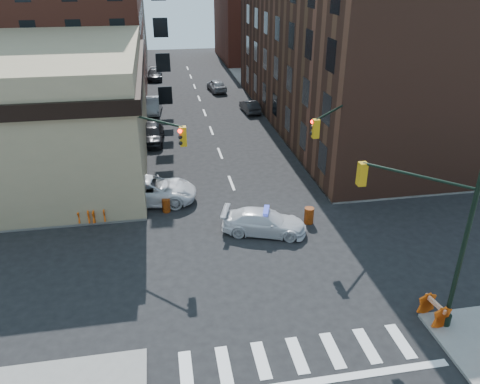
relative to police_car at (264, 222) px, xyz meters
name	(u,v)px	position (x,y,z in m)	size (l,w,h in m)	color
ground	(261,261)	(-0.79, -2.83, -0.71)	(140.00, 140.00, 0.00)	black
sidewalk_ne	(386,92)	(22.21, 29.92, -0.64)	(34.00, 54.50, 0.15)	gray
commercial_row_ne	(346,50)	(12.21, 19.67, 6.29)	(14.00, 34.00, 14.00)	#4C2A1E
filler_nw	(79,8)	(-16.79, 59.17, 7.29)	(20.00, 18.00, 16.00)	brown
filler_ne	(269,20)	(13.21, 55.17, 5.29)	(16.00, 16.00, 12.00)	brown
signal_pole_se	(438,228)	(5.24, -8.36, 3.90)	(5.40, 5.27, 8.00)	black
signal_pole_nw	(143,156)	(-6.64, 2.50, 3.62)	(3.58, 3.67, 8.00)	black
signal_pole_ne	(337,143)	(5.04, 2.52, 3.62)	(3.67, 3.58, 8.00)	black
tree_ne_near	(279,81)	(6.71, 23.17, 2.78)	(3.00, 3.00, 4.85)	black
tree_ne_far	(262,66)	(6.71, 31.17, 2.78)	(3.00, 3.00, 4.85)	black
police_car	(264,222)	(0.00, 0.00, 0.00)	(2.00, 4.92, 1.43)	silver
pickup	(149,190)	(-6.59, 5.21, 0.15)	(2.85, 6.19, 1.72)	white
parked_car_wnear	(152,134)	(-6.29, 16.80, 0.11)	(1.95, 4.84, 1.65)	black
parked_car_wfar	(153,105)	(-6.16, 26.28, 0.08)	(1.67, 4.79, 1.58)	gray
parked_car_wdeep	(155,74)	(-5.74, 42.19, 0.00)	(2.01, 4.94, 1.43)	black
parked_car_enear	(250,106)	(4.00, 24.54, -0.07)	(1.37, 3.92, 1.29)	black
parked_car_efar	(217,85)	(1.71, 34.23, 0.04)	(1.78, 4.42, 1.51)	gray
pedestrian_a	(75,201)	(-11.09, 3.89, 0.40)	(0.70, 0.46, 1.92)	black
pedestrian_b	(74,208)	(-11.08, 3.17, 0.33)	(0.87, 0.68, 1.79)	black
pedestrian_c	(34,207)	(-13.37, 3.44, 0.41)	(1.14, 0.48, 1.95)	black
barrel_road	(309,216)	(2.94, 0.64, -0.21)	(0.57, 0.57, 1.02)	#E84A0A
barrel_bank	(166,205)	(-5.56, 3.63, -0.26)	(0.51, 0.51, 0.90)	#CA5109
barricade_se_a	(434,311)	(5.61, -8.78, -0.07)	(1.31, 0.66, 0.98)	red
barricade_nw_a	(88,215)	(-10.29, 2.87, -0.13)	(1.16, 0.58, 0.87)	#E6560A
barricade_nw_b	(97,214)	(-9.75, 2.87, -0.11)	(1.22, 0.61, 0.91)	#DB4A0A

